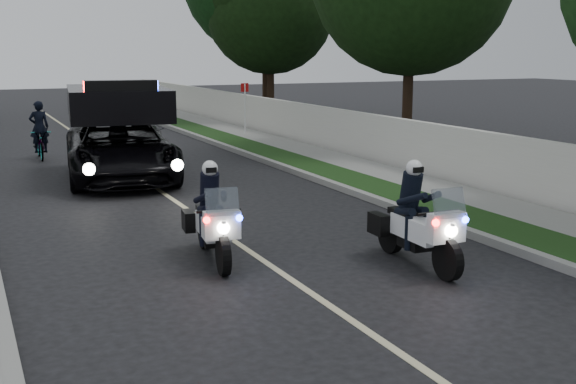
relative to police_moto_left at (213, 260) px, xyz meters
name	(u,v)px	position (x,y,z in m)	size (l,w,h in m)	color
ground	(332,307)	(0.74, -2.78, 0.00)	(120.00, 120.00, 0.00)	black
curb_right	(293,171)	(4.84, 7.22, 0.07)	(0.20, 60.00, 0.15)	gray
grass_verge	(315,169)	(5.54, 7.22, 0.08)	(1.20, 60.00, 0.16)	#193814
sidewalk_right	(355,166)	(6.84, 7.22, 0.08)	(1.40, 60.00, 0.16)	gray
property_wall	(385,141)	(7.84, 7.22, 0.75)	(0.22, 60.00, 1.50)	beige
lane_marking	(150,184)	(0.74, 7.22, 0.00)	(0.12, 50.00, 0.01)	#BFB78C
police_moto_left	(213,260)	(0.00, 0.00, 0.00)	(0.68, 1.95, 1.66)	silver
police_moto_right	(416,265)	(2.89, -1.62, 0.00)	(0.70, 2.01, 1.71)	white
police_suv	(122,179)	(0.24, 8.33, 0.00)	(2.73, 5.90, 2.87)	black
bicycle	(41,159)	(-1.33, 13.07, 0.00)	(0.61, 1.76, 0.92)	black
cyclist	(41,159)	(-1.33, 13.07, 0.00)	(0.59, 0.39, 1.64)	black
sign_post	(245,137)	(6.74, 15.83, 0.00)	(0.34, 0.34, 2.20)	#AD240C
tree_right_c	(406,148)	(10.76, 10.43, 0.00)	(6.98, 6.98, 11.63)	#163310
tree_right_d	(266,119)	(10.54, 22.69, 0.00)	(8.25, 8.25, 13.75)	#133A14
tree_right_e	(271,121)	(10.34, 21.62, 0.00)	(6.23, 6.23, 10.38)	black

